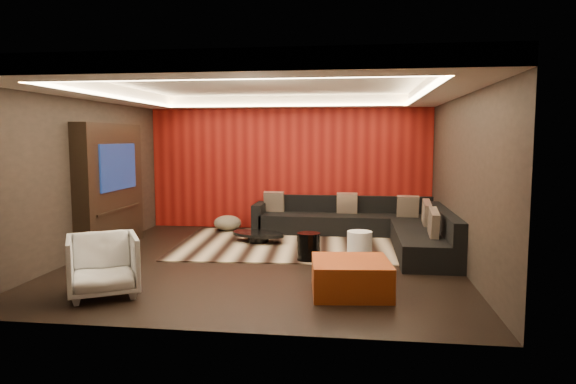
# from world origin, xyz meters

# --- Properties ---
(floor) EXTENTS (6.00, 6.00, 0.02)m
(floor) POSITION_xyz_m (0.00, 0.00, -0.01)
(floor) COLOR black
(floor) RESTS_ON ground
(ceiling) EXTENTS (6.00, 6.00, 0.02)m
(ceiling) POSITION_xyz_m (0.00, 0.00, 2.81)
(ceiling) COLOR silver
(ceiling) RESTS_ON ground
(wall_back) EXTENTS (6.00, 0.02, 2.80)m
(wall_back) POSITION_xyz_m (0.00, 3.01, 1.40)
(wall_back) COLOR black
(wall_back) RESTS_ON ground
(wall_left) EXTENTS (0.02, 6.00, 2.80)m
(wall_left) POSITION_xyz_m (-3.01, 0.00, 1.40)
(wall_left) COLOR black
(wall_left) RESTS_ON ground
(wall_right) EXTENTS (0.02, 6.00, 2.80)m
(wall_right) POSITION_xyz_m (3.01, 0.00, 1.40)
(wall_right) COLOR black
(wall_right) RESTS_ON ground
(red_feature_wall) EXTENTS (5.98, 0.05, 2.78)m
(red_feature_wall) POSITION_xyz_m (0.00, 2.97, 1.40)
(red_feature_wall) COLOR #6B0C0A
(red_feature_wall) RESTS_ON ground
(soffit_back) EXTENTS (6.00, 0.60, 0.22)m
(soffit_back) POSITION_xyz_m (0.00, 2.70, 2.69)
(soffit_back) COLOR silver
(soffit_back) RESTS_ON ground
(soffit_front) EXTENTS (6.00, 0.60, 0.22)m
(soffit_front) POSITION_xyz_m (0.00, -2.70, 2.69)
(soffit_front) COLOR silver
(soffit_front) RESTS_ON ground
(soffit_left) EXTENTS (0.60, 4.80, 0.22)m
(soffit_left) POSITION_xyz_m (-2.70, 0.00, 2.69)
(soffit_left) COLOR silver
(soffit_left) RESTS_ON ground
(soffit_right) EXTENTS (0.60, 4.80, 0.22)m
(soffit_right) POSITION_xyz_m (2.70, 0.00, 2.69)
(soffit_right) COLOR silver
(soffit_right) RESTS_ON ground
(cove_back) EXTENTS (4.80, 0.08, 0.04)m
(cove_back) POSITION_xyz_m (0.00, 2.36, 2.60)
(cove_back) COLOR #FFD899
(cove_back) RESTS_ON ground
(cove_front) EXTENTS (4.80, 0.08, 0.04)m
(cove_front) POSITION_xyz_m (0.00, -2.36, 2.60)
(cove_front) COLOR #FFD899
(cove_front) RESTS_ON ground
(cove_left) EXTENTS (0.08, 4.80, 0.04)m
(cove_left) POSITION_xyz_m (-2.36, 0.00, 2.60)
(cove_left) COLOR #FFD899
(cove_left) RESTS_ON ground
(cove_right) EXTENTS (0.08, 4.80, 0.04)m
(cove_right) POSITION_xyz_m (2.36, 0.00, 2.60)
(cove_right) COLOR #FFD899
(cove_right) RESTS_ON ground
(tv_surround) EXTENTS (0.30, 2.00, 2.20)m
(tv_surround) POSITION_xyz_m (-2.85, 0.60, 1.10)
(tv_surround) COLOR black
(tv_surround) RESTS_ON ground
(tv_screen) EXTENTS (0.04, 1.30, 0.80)m
(tv_screen) POSITION_xyz_m (-2.69, 0.60, 1.45)
(tv_screen) COLOR black
(tv_screen) RESTS_ON ground
(tv_shelf) EXTENTS (0.04, 1.60, 0.04)m
(tv_shelf) POSITION_xyz_m (-2.69, 0.60, 0.70)
(tv_shelf) COLOR black
(tv_shelf) RESTS_ON ground
(rug) EXTENTS (4.17, 3.24, 0.02)m
(rug) POSITION_xyz_m (0.21, 1.36, 0.01)
(rug) COLOR tan
(rug) RESTS_ON floor
(coffee_table) EXTENTS (1.37, 1.37, 0.18)m
(coffee_table) POSITION_xyz_m (-0.37, 1.40, 0.11)
(coffee_table) COLOR black
(coffee_table) RESTS_ON rug
(drum_stool) EXTENTS (0.39, 0.39, 0.43)m
(drum_stool) POSITION_xyz_m (0.70, 0.11, 0.24)
(drum_stool) COLOR black
(drum_stool) RESTS_ON rug
(striped_pouf) EXTENTS (0.74, 0.74, 0.32)m
(striped_pouf) POSITION_xyz_m (-1.23, 2.50, 0.18)
(striped_pouf) COLOR beige
(striped_pouf) RESTS_ON rug
(white_side_table) EXTENTS (0.39, 0.39, 0.49)m
(white_side_table) POSITION_xyz_m (1.50, 0.17, 0.24)
(white_side_table) COLOR white
(white_side_table) RESTS_ON floor
(orange_ottoman) EXTENTS (1.06, 1.06, 0.42)m
(orange_ottoman) POSITION_xyz_m (1.38, -1.52, 0.21)
(orange_ottoman) COLOR #963413
(orange_ottoman) RESTS_ON floor
(armchair) EXTENTS (1.13, 1.14, 0.77)m
(armchair) POSITION_xyz_m (-1.67, -2.00, 0.38)
(armchair) COLOR silver
(armchair) RESTS_ON floor
(sectional_sofa) EXTENTS (3.65, 3.50, 0.75)m
(sectional_sofa) POSITION_xyz_m (1.73, 1.86, 0.26)
(sectional_sofa) COLOR black
(sectional_sofa) RESTS_ON floor
(throw_pillows) EXTENTS (3.23, 2.78, 0.50)m
(throw_pillows) POSITION_xyz_m (1.75, 1.87, 0.62)
(throw_pillows) COLOR tan
(throw_pillows) RESTS_ON sectional_sofa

